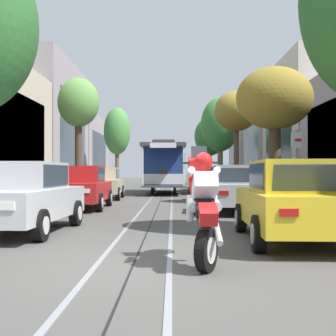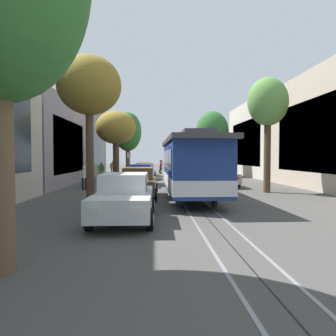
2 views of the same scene
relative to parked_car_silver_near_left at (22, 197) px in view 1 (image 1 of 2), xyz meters
name	(u,v)px [view 1 (image 1 of 2)]	position (x,y,z in m)	size (l,w,h in m)	color
ground_plane	(164,193)	(2.80, 18.90, -0.80)	(160.00, 160.00, 0.00)	#4C4947
trolley_track_rails	(165,191)	(2.80, 22.55, -0.79)	(1.14, 64.45, 0.01)	gray
building_facade_left	(22,131)	(-7.83, 23.48, 3.59)	(5.94, 56.15, 10.85)	beige
building_facade_right	(311,136)	(13.29, 22.54, 3.15)	(5.65, 56.15, 9.24)	gray
parked_car_silver_near_left	(22,197)	(0.00, 0.00, 0.00)	(2.13, 4.42, 1.58)	#B7B7BC
parked_car_red_second_left	(81,187)	(-0.01, 6.56, 0.00)	(2.06, 4.39, 1.58)	red
parked_car_beige_mid_left	(103,183)	(-0.14, 12.62, 0.00)	(2.11, 4.41, 1.58)	#C1B28E
parked_car_yellow_near_right	(294,200)	(5.75, -1.31, 0.00)	(2.11, 4.41, 1.58)	gold
parked_car_silver_second_right	(236,189)	(5.52, 5.14, 0.00)	(2.14, 4.42, 1.58)	#B7B7BC
parked_car_blue_mid_right	(220,184)	(5.63, 11.48, 0.00)	(2.13, 4.42, 1.58)	#233D93
parked_car_brown_fourth_right	(206,181)	(5.47, 18.40, 0.00)	(2.07, 4.39, 1.58)	brown
parked_car_white_fifth_right	(203,179)	(5.65, 24.19, 0.00)	(2.04, 4.38, 1.58)	silver
street_tree_kerb_left_second	(78,105)	(-2.14, 16.39, 4.48)	(2.44, 1.98, 6.88)	#4C3826
street_tree_kerb_left_mid	(117,132)	(-1.95, 33.38, 4.42)	(2.55, 2.27, 7.55)	brown
street_tree_kerb_right_second	(275,100)	(7.76, 9.37, 3.64)	(3.29, 2.86, 5.88)	#4C3826
street_tree_kerb_right_mid	(236,112)	(7.62, 20.17, 4.55)	(2.92, 2.83, 6.78)	brown
street_tree_kerb_right_fourth	(220,125)	(7.44, 28.73, 4.56)	(3.29, 3.08, 7.74)	brown
street_tree_kerb_right_far	(210,136)	(7.53, 39.90, 4.48)	(3.52, 3.82, 7.41)	brown
cable_car_trolley	(164,167)	(2.81, 19.44, 0.86)	(2.65, 9.15, 3.28)	navy
motorcycle_with_rider	(203,202)	(3.81, -3.59, 0.12)	(0.53, 1.88, 1.76)	black
pedestrian_crossing_far	(279,181)	(9.14, 14.63, 0.08)	(0.55, 0.41, 1.56)	black
street_sign_post	(297,163)	(7.16, 3.70, 0.84)	(0.36, 0.09, 2.63)	slate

